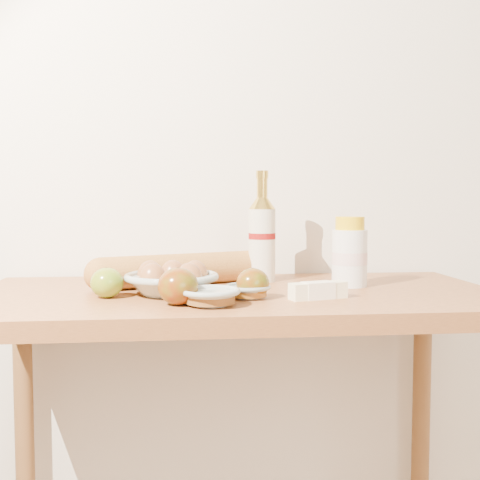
% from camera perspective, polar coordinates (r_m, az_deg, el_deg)
% --- Properties ---
extents(back_wall, '(3.50, 0.02, 2.60)m').
position_cam_1_polar(back_wall, '(1.71, -1.27, 10.25)').
color(back_wall, silver).
rests_on(back_wall, ground).
extents(table, '(1.20, 0.60, 0.90)m').
position_cam_1_polar(table, '(1.41, -0.13, -9.82)').
color(table, '#AD6A38').
rests_on(table, ground).
extents(bourbon_bottle, '(0.09, 0.09, 0.28)m').
position_cam_1_polar(bourbon_bottle, '(1.54, 2.10, 0.31)').
color(bourbon_bottle, beige).
rests_on(bourbon_bottle, table).
extents(cream_bottle, '(0.09, 0.09, 0.17)m').
position_cam_1_polar(cream_bottle, '(1.48, 10.35, -1.32)').
color(cream_bottle, white).
rests_on(cream_bottle, table).
extents(egg_bowl, '(0.22, 0.22, 0.07)m').
position_cam_1_polar(egg_bowl, '(1.34, -6.48, -3.89)').
color(egg_bowl, '#98A6A0').
rests_on(egg_bowl, table).
extents(baguette, '(0.46, 0.25, 0.08)m').
position_cam_1_polar(baguette, '(1.48, -5.70, -2.81)').
color(baguette, '#BD7F39').
rests_on(baguette, table).
extents(apple_yellowgreen, '(0.09, 0.09, 0.07)m').
position_cam_1_polar(apple_yellowgreen, '(1.32, -12.51, -3.98)').
color(apple_yellowgreen, olive).
rests_on(apple_yellowgreen, table).
extents(apple_redgreen_front, '(0.10, 0.10, 0.08)m').
position_cam_1_polar(apple_redgreen_front, '(1.21, -5.89, -4.39)').
color(apple_redgreen_front, maroon).
rests_on(apple_redgreen_front, table).
extents(apple_redgreen_right, '(0.08, 0.08, 0.07)m').
position_cam_1_polar(apple_redgreen_right, '(1.28, 1.22, -4.14)').
color(apple_redgreen_right, maroon).
rests_on(apple_redgreen_right, table).
extents(sugar_bowl, '(0.16, 0.16, 0.03)m').
position_cam_1_polar(sugar_bowl, '(1.20, -2.81, -5.38)').
color(sugar_bowl, '#95A39E').
rests_on(sugar_bowl, table).
extents(syrup_bowl, '(0.12, 0.12, 0.03)m').
position_cam_1_polar(syrup_bowl, '(1.29, 0.73, -4.87)').
color(syrup_bowl, gray).
rests_on(syrup_bowl, table).
extents(butter_stick, '(0.13, 0.07, 0.04)m').
position_cam_1_polar(butter_stick, '(1.29, 7.41, -4.78)').
color(butter_stick, '#FFF7C5').
rests_on(butter_stick, table).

